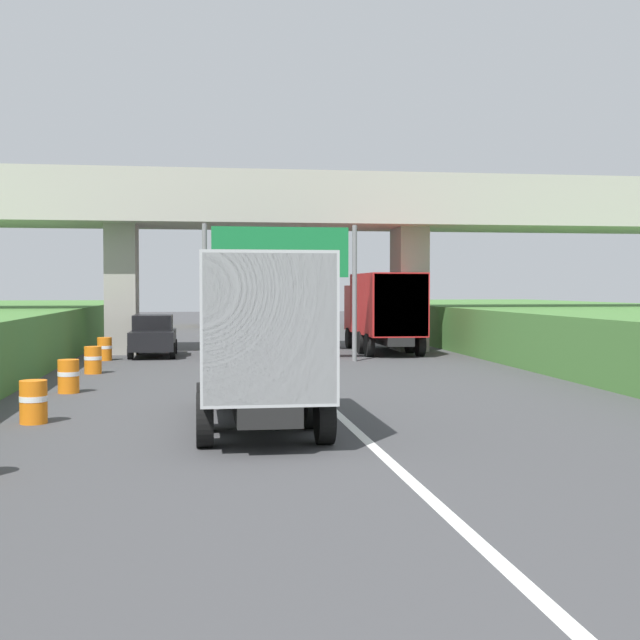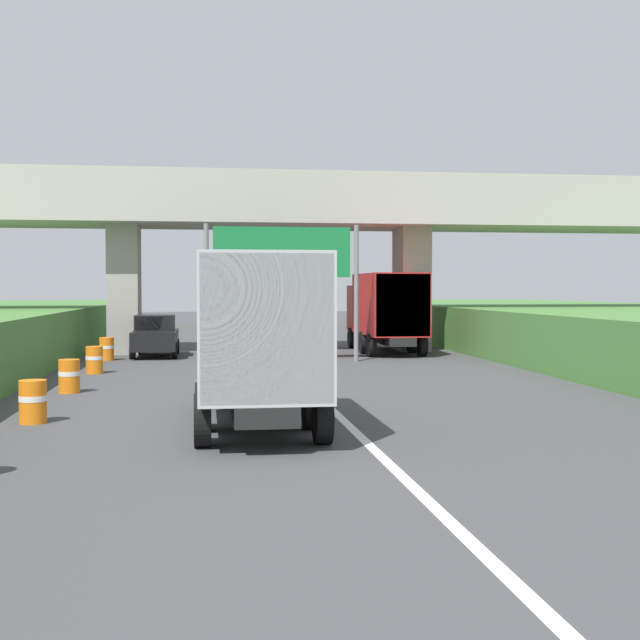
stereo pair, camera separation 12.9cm
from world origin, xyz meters
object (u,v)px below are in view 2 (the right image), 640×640
truck_silver (255,331)px  car_white (311,314)px  construction_barrel_4 (94,360)px  construction_barrel_3 (69,376)px  construction_barrel_5 (107,349)px  overhead_highway_sign (282,261)px  truck_red (385,308)px  construction_barrel_2 (33,401)px  car_black (155,336)px  truck_blue (278,302)px  truck_yellow (222,300)px

truck_silver → car_white: bearing=81.4°
truck_silver → construction_barrel_4: bearing=112.6°
construction_barrel_3 → construction_barrel_5: bearing=91.0°
overhead_highway_sign → car_white: overhead_highway_sign is taller
overhead_highway_sign → truck_red: bearing=40.9°
construction_barrel_2 → construction_barrel_3: (-0.07, 5.15, 0.00)m
car_black → construction_barrel_5: car_black is taller
car_white → truck_red: bearing=-90.3°
truck_blue → construction_barrel_3: 31.32m
overhead_highway_sign → car_white: bearing=80.8°
construction_barrel_3 → construction_barrel_2: bearing=-89.3°
construction_barrel_2 → truck_blue: bearing=77.1°
construction_barrel_2 → construction_barrel_3: 5.15m
car_white → construction_barrel_5: size_ratio=4.56×
car_white → construction_barrel_5: (-11.76, -29.54, -0.40)m
construction_barrel_5 → car_white: bearing=68.3°
truck_yellow → truck_silver: size_ratio=1.00×
truck_blue → construction_barrel_2: size_ratio=8.11×
truck_yellow → truck_blue: same height
truck_red → construction_barrel_3: size_ratio=8.11×
truck_blue → truck_red: bearing=-79.4°
truck_red → car_black: size_ratio=1.78×
car_black → car_white: same height
construction_barrel_3 → truck_silver: bearing=-52.2°
truck_yellow → car_black: 27.73m
construction_barrel_3 → truck_yellow: bearing=83.0°
overhead_highway_sign → truck_silver: (-1.89, -14.59, -1.92)m
overhead_highway_sign → car_black: (-4.94, 3.36, -2.99)m
car_white → construction_barrel_3: size_ratio=4.56×
construction_barrel_3 → construction_barrel_4: (0.01, 5.15, 0.00)m
truck_blue → construction_barrel_2: bearing=-102.9°
truck_yellow → truck_blue: (3.31, -9.27, 0.00)m
overhead_highway_sign → truck_red: (4.90, 4.24, -1.92)m
car_black → construction_barrel_2: bearing=-95.1°
car_black → overhead_highway_sign: bearing=-34.2°
car_white → construction_barrel_4: car_white is taller
car_black → construction_barrel_4: (-1.58, -6.81, -0.40)m
truck_red → construction_barrel_4: truck_red is taller
construction_barrel_3 → car_white: bearing=73.8°
truck_silver → truck_red: same height
truck_silver → car_black: (-3.06, 17.95, -1.08)m
truck_silver → truck_blue: same height
truck_blue → car_black: 19.43m
truck_silver → construction_barrel_3: (-4.64, 6.00, -1.47)m
truck_silver → construction_barrel_2: size_ratio=8.11×
construction_barrel_2 → construction_barrel_4: (-0.06, 10.29, 0.00)m
truck_yellow → truck_silver: same height
truck_blue → truck_red: size_ratio=1.00×
truck_blue → construction_barrel_4: (-8.19, -25.05, -1.47)m
construction_barrel_2 → car_white: bearing=75.7°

